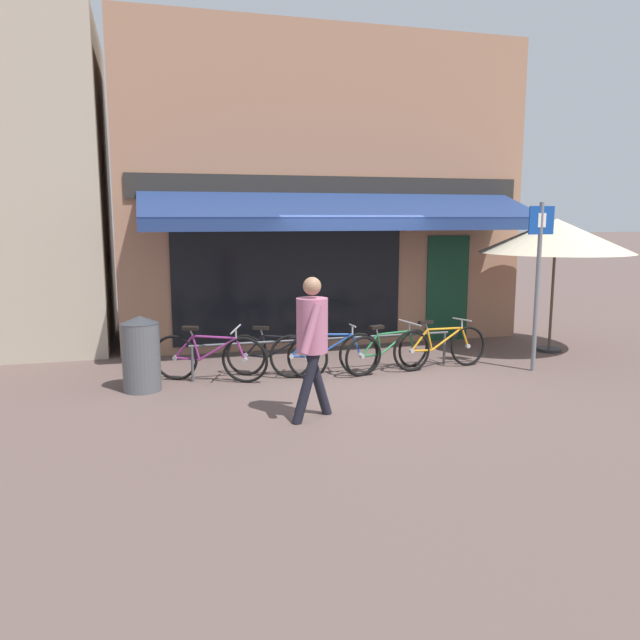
# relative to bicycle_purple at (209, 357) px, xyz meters

# --- Properties ---
(ground_plane) EXTENTS (160.00, 160.00, 0.00)m
(ground_plane) POSITION_rel_bicycle_purple_xyz_m (2.49, -0.51, -0.38)
(ground_plane) COLOR brown
(shop_front) EXTENTS (7.89, 4.50, 5.93)m
(shop_front) POSITION_rel_bicycle_purple_xyz_m (2.59, 3.51, 2.57)
(shop_front) COLOR #9E7056
(shop_front) RESTS_ON ground_plane
(bike_rack_rail) EXTENTS (4.28, 0.04, 0.57)m
(bike_rack_rail) POSITION_rel_bicycle_purple_xyz_m (1.84, 0.08, 0.10)
(bike_rack_rail) COLOR #47494F
(bike_rack_rail) RESTS_ON ground_plane
(bicycle_purple) EXTENTS (1.69, 0.86, 0.87)m
(bicycle_purple) POSITION_rel_bicycle_purple_xyz_m (0.00, 0.00, 0.00)
(bicycle_purple) COLOR black
(bicycle_purple) RESTS_ON ground_plane
(bicycle_black) EXTENTS (1.50, 0.82, 0.79)m
(bicycle_black) POSITION_rel_bicycle_purple_xyz_m (1.03, 0.03, -0.03)
(bicycle_black) COLOR black
(bicycle_black) RESTS_ON ground_plane
(bicycle_blue) EXTENTS (1.76, 0.52, 0.83)m
(bicycle_blue) POSITION_rel_bicycle_purple_xyz_m (1.78, -0.16, -0.02)
(bicycle_blue) COLOR black
(bicycle_blue) RESTS_ON ground_plane
(bicycle_green) EXTENTS (1.67, 0.68, 0.79)m
(bicycle_green) POSITION_rel_bicycle_purple_xyz_m (2.83, -0.14, -0.03)
(bicycle_green) COLOR black
(bicycle_green) RESTS_ON ground_plane
(bicycle_orange) EXTENTS (1.74, 0.52, 0.81)m
(bicycle_orange) POSITION_rel_bicycle_purple_xyz_m (3.74, -0.15, -0.02)
(bicycle_orange) COLOR black
(bicycle_orange) RESTS_ON ground_plane
(pedestrian_adult) EXTENTS (0.59, 0.66, 1.78)m
(pedestrian_adult) POSITION_rel_bicycle_purple_xyz_m (1.05, -2.10, 0.69)
(pedestrian_adult) COLOR black
(pedestrian_adult) RESTS_ON ground_plane
(litter_bin) EXTENTS (0.54, 0.54, 1.09)m
(litter_bin) POSITION_rel_bicycle_purple_xyz_m (-0.98, -0.22, 0.16)
(litter_bin) COLOR #515459
(litter_bin) RESTS_ON ground_plane
(parking_sign) EXTENTS (0.44, 0.07, 2.70)m
(parking_sign) POSITION_rel_bicycle_purple_xyz_m (5.13, -0.71, 1.25)
(parking_sign) COLOR slate
(parking_sign) RESTS_ON ground_plane
(cafe_parasol) EXTENTS (2.73, 2.73, 2.44)m
(cafe_parasol) POSITION_rel_bicycle_purple_xyz_m (6.31, 0.51, 1.74)
(cafe_parasol) COLOR #4C3D2D
(cafe_parasol) RESTS_ON ground_plane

